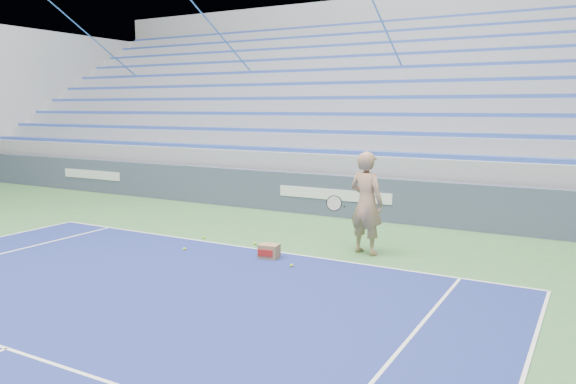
{
  "coord_description": "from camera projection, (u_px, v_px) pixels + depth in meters",
  "views": [
    {
      "loc": [
        6.03,
        2.51,
        2.87
      ],
      "look_at": [
        0.51,
        12.38,
        1.15
      ],
      "focal_mm": 35.0,
      "sensor_mm": 36.0,
      "label": 1
    }
  ],
  "objects": [
    {
      "name": "tennis_ball_1",
      "position": [
        291.0,
        266.0,
        10.12
      ],
      "size": [
        0.07,
        0.07,
        0.07
      ],
      "primitive_type": "sphere",
      "color": "#A5D02A",
      "rests_on": "ground"
    },
    {
      "name": "ball_box",
      "position": [
        269.0,
        251.0,
        10.7
      ],
      "size": [
        0.41,
        0.34,
        0.28
      ],
      "color": "#936E47",
      "rests_on": "ground"
    },
    {
      "name": "tennis_player",
      "position": [
        366.0,
        203.0,
        10.94
      ],
      "size": [
        1.02,
        0.94,
        2.02
      ],
      "color": "tan",
      "rests_on": "ground"
    },
    {
      "name": "tennis_ball_3",
      "position": [
        204.0,
        237.0,
        12.3
      ],
      "size": [
        0.07,
        0.07,
        0.07
      ],
      "primitive_type": "sphere",
      "color": "#A5D02A",
      "rests_on": "ground"
    },
    {
      "name": "tennis_ball_2",
      "position": [
        255.0,
        243.0,
        11.76
      ],
      "size": [
        0.07,
        0.07,
        0.07
      ],
      "primitive_type": "sphere",
      "color": "#A5D02A",
      "rests_on": "ground"
    },
    {
      "name": "bleachers",
      "position": [
        405.0,
        122.0,
        19.46
      ],
      "size": [
        31.0,
        9.15,
        7.3
      ],
      "color": "#999CA2",
      "rests_on": "ground"
    },
    {
      "name": "sponsor_barrier",
      "position": [
        336.0,
        196.0,
        14.8
      ],
      "size": [
        30.0,
        0.32,
        1.1
      ],
      "color": "#3E485E",
      "rests_on": "ground"
    },
    {
      "name": "tennis_ball_0",
      "position": [
        185.0,
        249.0,
        11.3
      ],
      "size": [
        0.07,
        0.07,
        0.07
      ],
      "primitive_type": "sphere",
      "color": "#A5D02A",
      "rests_on": "ground"
    }
  ]
}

